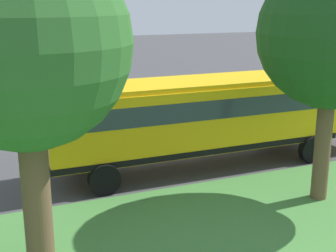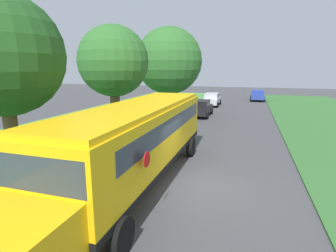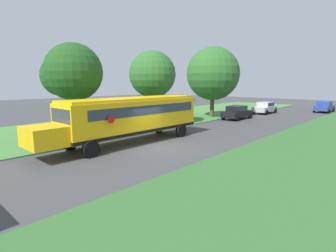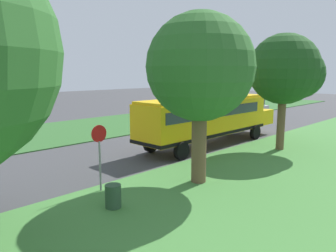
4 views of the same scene
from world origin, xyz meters
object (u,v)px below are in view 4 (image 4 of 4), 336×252
object	(u,v)px
oak_tree_beside_bus	(288,71)
pickup_truck	(249,108)
oak_tree_roadside_mid	(198,66)
stop_sign	(100,150)
school_bus	(208,116)
trash_bin	(113,197)

from	to	relation	value
oak_tree_beside_bus	pickup_truck	bearing A→B (deg)	-51.24
oak_tree_roadside_mid	stop_sign	world-z (taller)	oak_tree_roadside_mid
school_bus	trash_bin	size ratio (longest dim) A/B	13.80
school_bus	pickup_truck	xyz separation A→B (m)	(5.02, -13.61, -0.85)
stop_sign	trash_bin	size ratio (longest dim) A/B	3.04
oak_tree_beside_bus	trash_bin	distance (m)	13.34
trash_bin	stop_sign	bearing A→B (deg)	-20.29
trash_bin	pickup_truck	bearing A→B (deg)	-69.55
trash_bin	oak_tree_beside_bus	bearing A→B (deg)	-91.24
oak_tree_roadside_mid	trash_bin	xyz separation A→B (m)	(0.28, 4.20, -4.56)
school_bus	trash_bin	xyz separation A→B (m)	(-3.99, 10.55, -1.47)
pickup_truck	oak_tree_roadside_mid	size ratio (longest dim) A/B	0.75
school_bus	oak_tree_beside_bus	bearing A→B (deg)	-154.34
school_bus	trash_bin	bearing A→B (deg)	110.73
oak_tree_roadside_mid	stop_sign	distance (m)	5.24
stop_sign	school_bus	bearing A→B (deg)	-77.03
stop_sign	oak_tree_beside_bus	bearing A→B (deg)	-99.40
pickup_truck	oak_tree_beside_bus	xyz separation A→B (m)	(-9.28, 11.56, 3.78)
school_bus	stop_sign	distance (m)	10.18
oak_tree_roadside_mid	pickup_truck	bearing A→B (deg)	-65.04
stop_sign	trash_bin	bearing A→B (deg)	159.71
school_bus	stop_sign	size ratio (longest dim) A/B	4.53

